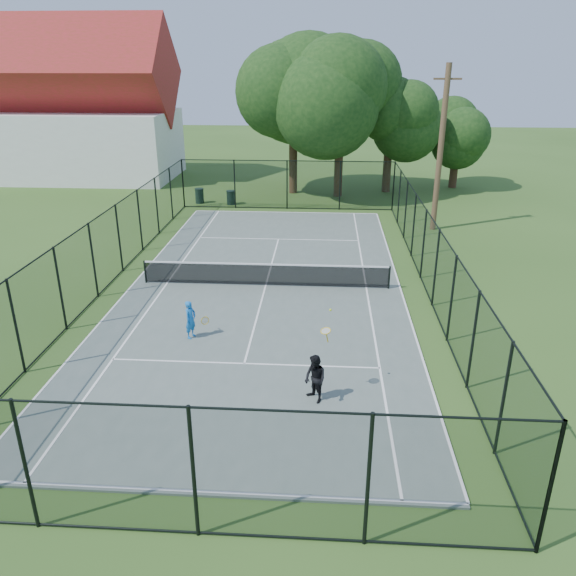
# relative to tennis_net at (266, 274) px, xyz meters

# --- Properties ---
(ground) EXTENTS (120.00, 120.00, 0.00)m
(ground) POSITION_rel_tennis_net_xyz_m (0.00, 0.00, -0.58)
(ground) COLOR #30511C
(tennis_court) EXTENTS (11.00, 24.00, 0.06)m
(tennis_court) POSITION_rel_tennis_net_xyz_m (0.00, 0.00, -0.55)
(tennis_court) COLOR #53625A
(tennis_court) RESTS_ON ground
(tennis_net) EXTENTS (10.08, 0.08, 0.95)m
(tennis_net) POSITION_rel_tennis_net_xyz_m (0.00, 0.00, 0.00)
(tennis_net) COLOR black
(tennis_net) RESTS_ON tennis_court
(fence) EXTENTS (13.10, 26.10, 3.00)m
(fence) POSITION_rel_tennis_net_xyz_m (0.00, 0.00, 0.92)
(fence) COLOR black
(fence) RESTS_ON ground
(tree_near_left) EXTENTS (7.12, 7.12, 9.28)m
(tree_near_left) POSITION_rel_tennis_net_xyz_m (0.11, 17.58, 5.13)
(tree_near_left) COLOR #332114
(tree_near_left) RESTS_ON ground
(tree_near_mid) EXTENTS (6.93, 6.93, 9.06)m
(tree_near_mid) POSITION_rel_tennis_net_xyz_m (3.21, 16.76, 5.01)
(tree_near_mid) COLOR #332114
(tree_near_mid) RESTS_ON ground
(tree_near_right) EXTENTS (5.36, 5.36, 7.39)m
(tree_near_right) POSITION_rel_tennis_net_xyz_m (6.62, 18.36, 4.12)
(tree_near_right) COLOR #332114
(tree_near_right) RESTS_ON ground
(tree_far_right) EXTENTS (4.01, 4.01, 5.30)m
(tree_far_right) POSITION_rel_tennis_net_xyz_m (11.60, 20.09, 2.69)
(tree_far_right) COLOR #332114
(tree_far_right) RESTS_ON ground
(building) EXTENTS (15.30, 8.15, 11.87)m
(building) POSITION_rel_tennis_net_xyz_m (-17.00, 22.00, 4.35)
(building) COLOR silver
(building) RESTS_ON ground
(trash_bin_left) EXTENTS (0.58, 0.58, 0.96)m
(trash_bin_left) POSITION_rel_tennis_net_xyz_m (-5.76, 14.11, -0.09)
(trash_bin_left) COLOR black
(trash_bin_left) RESTS_ON ground
(trash_bin_right) EXTENTS (0.58, 0.58, 0.89)m
(trash_bin_right) POSITION_rel_tennis_net_xyz_m (-3.67, 13.91, -0.13)
(trash_bin_right) COLOR black
(trash_bin_right) RESTS_ON ground
(utility_pole) EXTENTS (1.40, 0.30, 8.53)m
(utility_pole) POSITION_rel_tennis_net_xyz_m (8.30, 9.00, 3.75)
(utility_pole) COLOR #4C3823
(utility_pole) RESTS_ON ground
(player_blue) EXTENTS (0.82, 0.56, 1.30)m
(player_blue) POSITION_rel_tennis_net_xyz_m (-2.00, -4.75, 0.13)
(player_blue) COLOR blue
(player_blue) RESTS_ON tennis_court
(player_black) EXTENTS (0.81, 1.06, 2.48)m
(player_black) POSITION_rel_tennis_net_xyz_m (2.19, -8.25, 0.17)
(player_black) COLOR black
(player_black) RESTS_ON tennis_court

